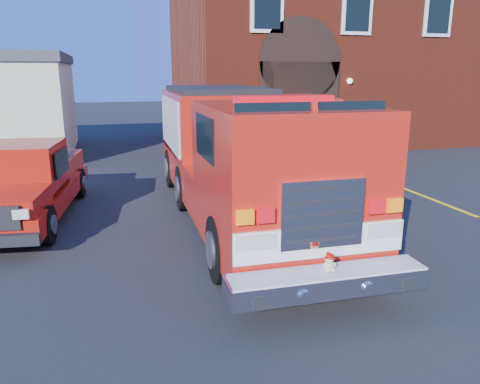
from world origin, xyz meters
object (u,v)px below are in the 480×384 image
object	(u,v)px
fire_engine	(238,153)
secondary_truck	(298,132)
pickup_truck	(23,183)
fire_station	(324,59)

from	to	relation	value
fire_engine	secondary_truck	distance (m)	5.97
fire_engine	pickup_truck	xyz separation A→B (m)	(-5.13, 1.39, -0.73)
fire_engine	pickup_truck	distance (m)	5.37
fire_station	pickup_truck	world-z (taller)	fire_station
fire_station	pickup_truck	bearing A→B (deg)	-139.65
fire_station	fire_engine	size ratio (longest dim) A/B	1.46
fire_station	secondary_truck	xyz separation A→B (m)	(-4.79, -8.10, -2.78)
fire_engine	secondary_truck	size ratio (longest dim) A/B	1.22
secondary_truck	pickup_truck	bearing A→B (deg)	-158.82
pickup_truck	secondary_truck	world-z (taller)	secondary_truck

